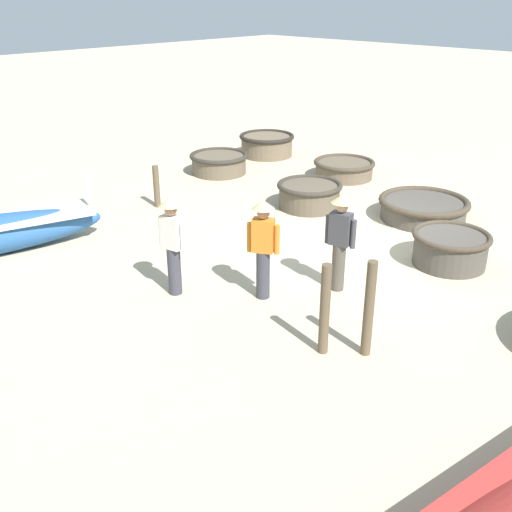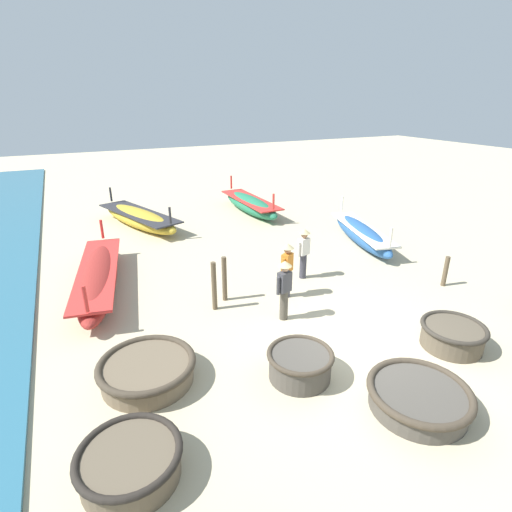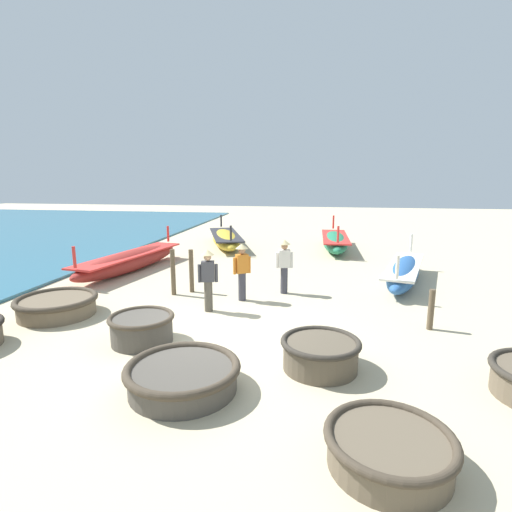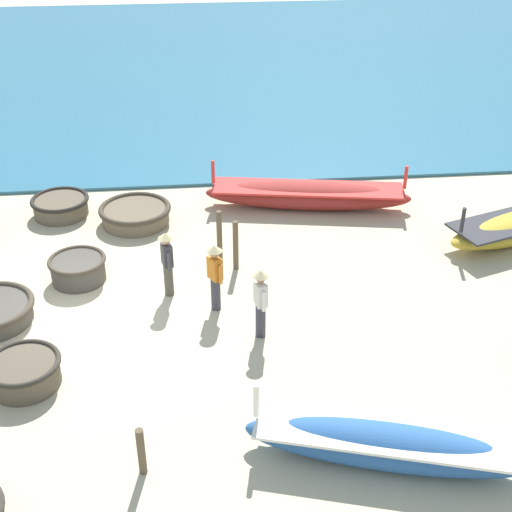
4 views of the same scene
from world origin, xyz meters
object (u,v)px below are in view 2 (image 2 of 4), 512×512
Objects in this scene: coracle_front_right at (453,335)px; fisherman_standing_left at (284,286)px; long_boat_red_hull at (250,204)px; long_boat_ochre_hull at (139,218)px; long_boat_green_hull at (99,277)px; mooring_post_mid_beach at (445,271)px; coracle_tilted at (419,397)px; long_boat_blue_hull at (362,234)px; fisherman_with_hat at (287,267)px; fisherman_standing_right at (304,250)px; mooring_post_inland at (224,279)px; mooring_post_shoreline at (214,286)px; coracle_far_right at (147,370)px; coracle_weathered at (300,364)px; coracle_far_left at (130,462)px.

coracle_front_right is 4.14m from fisherman_standing_left.
long_boat_red_hull is 5.51m from long_boat_ochre_hull.
long_boat_green_hull is 6.28× the size of mooring_post_mid_beach.
long_boat_blue_hull is at bearing 57.10° from coracle_tilted.
coracle_tilted is 5.09m from fisherman_with_hat.
fisherman_standing_right is (-1.77, -7.84, 0.54)m from long_boat_red_hull.
long_boat_green_hull is at bearing -143.34° from long_boat_red_hull.
coracle_tilted is 9.36m from long_boat_green_hull.
long_boat_red_hull is at bearing -0.53° from long_boat_ochre_hull.
mooring_post_mid_beach is at bearing -17.79° from mooring_post_inland.
mooring_post_shoreline is 1.45× the size of mooring_post_mid_beach.
coracle_far_right is 3.25m from mooring_post_shoreline.
long_boat_blue_hull is 0.83× the size of long_boat_green_hull.
mooring_post_mid_beach reaches higher than coracle_weathered.
long_boat_green_hull is 5.75m from fisherman_with_hat.
coracle_far_left is at bearing -107.99° from coracle_far_right.
fisherman_standing_left reaches higher than coracle_weathered.
coracle_front_right is (2.27, 1.14, 0.05)m from coracle_tilted.
mooring_post_inland is at bearing -119.47° from long_boat_red_hull.
coracle_weathered is 12.84m from long_boat_red_hull.
long_boat_ochre_hull is 9.20m from fisherman_with_hat.
long_boat_ochre_hull is (-1.06, 12.09, 0.07)m from coracle_weathered.
long_boat_red_hull reaches higher than coracle_weathered.
mooring_post_inland is at bearing 54.11° from coracle_far_left.
coracle_far_right is 1.44× the size of mooring_post_shoreline.
fisherman_standing_right is 2.88m from mooring_post_inland.
coracle_far_right is at bearing 146.05° from coracle_tilted.
coracle_weathered is at bearing -164.27° from mooring_post_mid_beach.
coracle_tilted is at bearing -79.35° from long_boat_ochre_hull.
coracle_tilted is 1.17× the size of fisherman_with_hat.
fisherman_with_hat is (1.56, 3.29, 0.63)m from coracle_weathered.
coracle_far_left is 7.13m from long_boat_green_hull.
fisherman_standing_right is (-3.86, -1.78, 0.56)m from long_boat_blue_hull.
coracle_tilted is (1.55, -1.75, -0.07)m from coracle_weathered.
coracle_far_left is 7.44m from coracle_front_right.
long_boat_red_hull reaches higher than long_boat_ochre_hull.
fisherman_with_hat is 1.72× the size of mooring_post_mid_beach.
long_boat_blue_hull reaches higher than coracle_far_right.
fisherman_standing_right reaches higher than coracle_far_right.
long_boat_red_hull is at bearing 109.02° from long_boat_blue_hull.
mooring_post_mid_beach is (4.81, 3.54, 0.22)m from coracle_tilted.
mooring_post_inland is at bearing -162.60° from long_boat_blue_hull.
coracle_far_right is 1.51× the size of mooring_post_inland.
mooring_post_mid_beach is at bearing -33.34° from fisherman_standing_right.
long_boat_blue_hull reaches higher than mooring_post_mid_beach.
coracle_front_right is at bearing -69.01° from long_boat_ochre_hull.
mooring_post_shoreline is (-0.61, 3.50, 0.37)m from coracle_weathered.
coracle_tilted is 2.54m from coracle_front_right.
coracle_front_right is 7.13m from long_boat_blue_hull.
mooring_post_mid_beach reaches higher than coracle_tilted.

